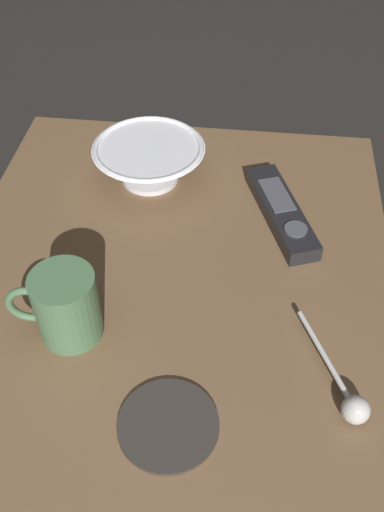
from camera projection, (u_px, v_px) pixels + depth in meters
ground_plane at (172, 295)px, 0.75m from camera, size 6.00×6.00×0.00m
table at (172, 285)px, 0.74m from camera, size 0.67×0.56×0.04m
cereal_bowl at (149, 160)px, 0.83m from camera, size 0.16×0.16×0.06m
coffee_mug at (65, 306)px, 0.63m from camera, size 0.07×0.10×0.09m
teaspoon at (351, 401)px, 0.58m from camera, size 0.13×0.07×0.03m
tv_remote_near at (281, 212)px, 0.79m from camera, size 0.19×0.11×0.03m
drink_coaster at (168, 424)px, 0.58m from camera, size 0.10×0.10×0.01m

